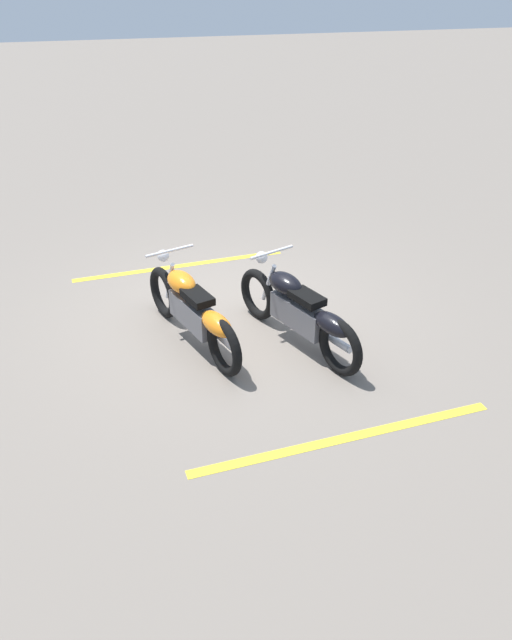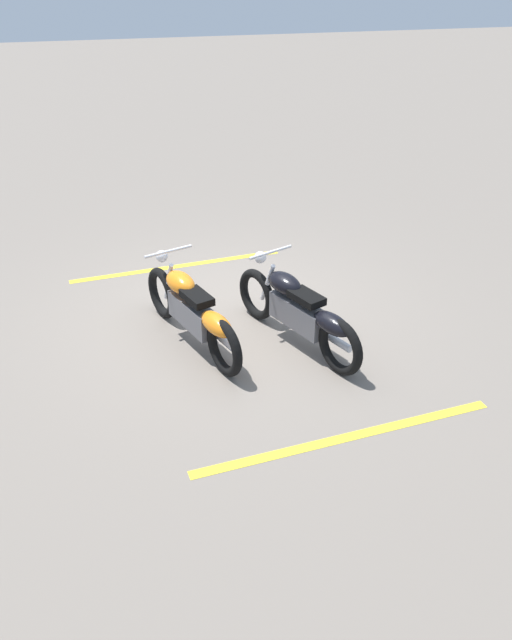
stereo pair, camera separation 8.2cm
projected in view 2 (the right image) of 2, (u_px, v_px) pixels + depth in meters
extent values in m
plane|color=slate|center=(230.00, 313.00, 8.51)|extent=(60.00, 60.00, 0.00)
torus|color=black|center=(162.00, 293.00, 8.29)|extent=(0.67, 0.32, 0.67)
torus|color=black|center=(224.00, 348.00, 7.16)|extent=(0.67, 0.32, 0.67)
cube|color=#59595E|center=(193.00, 314.00, 7.64)|extent=(0.87, 0.47, 0.32)
ellipsoid|color=orange|center=(181.00, 283.00, 7.69)|extent=(0.58, 0.43, 0.24)
ellipsoid|color=orange|center=(216.00, 324.00, 7.16)|extent=(0.61, 0.40, 0.22)
cube|color=black|center=(197.00, 297.00, 7.41)|extent=(0.49, 0.37, 0.09)
cylinder|color=silver|center=(169.00, 282.00, 7.99)|extent=(0.27, 0.14, 0.56)
cylinder|color=silver|center=(168.00, 251.00, 7.74)|extent=(0.23, 0.60, 0.04)
sphere|color=silver|center=(162.00, 256.00, 7.96)|extent=(0.15, 0.15, 0.15)
cylinder|color=silver|center=(220.00, 337.00, 7.50)|extent=(0.69, 0.31, 0.09)
torus|color=black|center=(256.00, 294.00, 8.26)|extent=(0.66, 0.35, 0.67)
torus|color=black|center=(340.00, 347.00, 7.17)|extent=(0.66, 0.35, 0.67)
cube|color=#59595E|center=(298.00, 314.00, 7.64)|extent=(0.86, 0.51, 0.32)
ellipsoid|color=black|center=(285.00, 283.00, 7.67)|extent=(0.59, 0.45, 0.24)
ellipsoid|color=black|center=(332.00, 324.00, 7.17)|extent=(0.61, 0.43, 0.22)
cube|color=black|center=(306.00, 297.00, 7.41)|extent=(0.50, 0.39, 0.09)
cylinder|color=silver|center=(268.00, 283.00, 7.97)|extent=(0.27, 0.15, 0.56)
cylinder|color=silver|center=(270.00, 252.00, 7.72)|extent=(0.26, 0.59, 0.04)
sphere|color=silver|center=(260.00, 257.00, 7.93)|extent=(0.15, 0.15, 0.15)
cylinder|color=silver|center=(329.00, 336.00, 7.51)|extent=(0.68, 0.34, 0.09)
cube|color=yellow|center=(178.00, 266.00, 9.76)|extent=(0.38, 3.20, 0.01)
cube|color=yellow|center=(347.00, 437.00, 6.35)|extent=(0.38, 3.20, 0.01)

